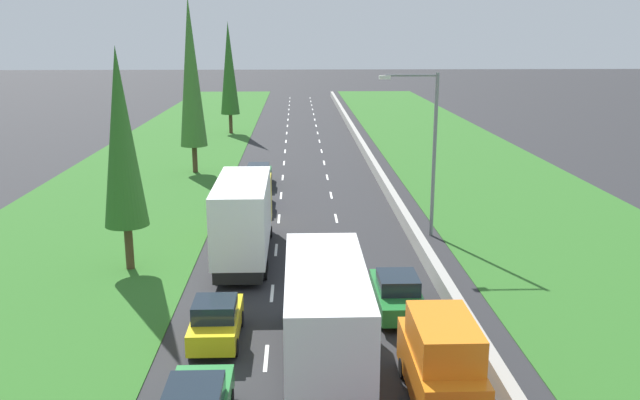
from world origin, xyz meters
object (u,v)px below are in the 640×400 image
(green_sedan_right_lane, at_px, (397,293))
(green_sedan_left_lane_sixth, at_px, (259,175))
(white_box_truck_centre_lane, at_px, (325,317))
(street_light_mast, at_px, (428,143))
(white_box_truck_left_lane, at_px, (244,216))
(yellow_hatchback_left_lane, at_px, (216,321))
(blue_sedan_left_lane, at_px, (255,196))
(poplar_tree_fourth, at_px, (229,69))
(poplar_tree_third, at_px, (191,73))
(poplar_tree_second, at_px, (121,139))
(orange_van_right_lane, at_px, (441,361))

(green_sedan_right_lane, height_order, green_sedan_left_lane_sixth, same)
(white_box_truck_centre_lane, height_order, street_light_mast, street_light_mast)
(white_box_truck_left_lane, distance_m, street_light_mast, 10.84)
(yellow_hatchback_left_lane, height_order, green_sedan_left_lane_sixth, yellow_hatchback_left_lane)
(blue_sedan_left_lane, distance_m, poplar_tree_fourth, 34.12)
(green_sedan_left_lane_sixth, relative_size, street_light_mast, 0.50)
(green_sedan_right_lane, height_order, poplar_tree_third, poplar_tree_third)
(white_box_truck_left_lane, height_order, poplar_tree_fourth, poplar_tree_fourth)
(poplar_tree_third, bearing_deg, poplar_tree_second, -89.45)
(yellow_hatchback_left_lane, xyz_separation_m, white_box_truck_left_lane, (0.35, 9.38, 1.35))
(orange_van_right_lane, bearing_deg, poplar_tree_second, 134.86)
(yellow_hatchback_left_lane, distance_m, poplar_tree_fourth, 53.18)
(green_sedan_right_lane, distance_m, poplar_tree_fourth, 51.84)
(yellow_hatchback_left_lane, height_order, street_light_mast, street_light_mast)
(blue_sedan_left_lane, height_order, green_sedan_left_lane_sixth, same)
(green_sedan_right_lane, bearing_deg, green_sedan_left_lane_sixth, 106.27)
(poplar_tree_fourth, bearing_deg, street_light_mast, -69.88)
(orange_van_right_lane, bearing_deg, white_box_truck_centre_lane, 155.87)
(poplar_tree_second, distance_m, poplar_tree_fourth, 44.63)
(green_sedan_left_lane_sixth, bearing_deg, orange_van_right_lane, -76.72)
(poplar_tree_second, bearing_deg, white_box_truck_left_lane, 14.42)
(yellow_hatchback_left_lane, xyz_separation_m, poplar_tree_third, (-5.26, 30.89, 7.13))
(green_sedan_left_lane_sixth, bearing_deg, poplar_tree_third, 137.32)
(green_sedan_right_lane, xyz_separation_m, poplar_tree_third, (-12.26, 28.45, 7.15))
(orange_van_right_lane, height_order, poplar_tree_second, poplar_tree_second)
(yellow_hatchback_left_lane, xyz_separation_m, white_box_truck_centre_lane, (3.84, -2.86, 1.35))
(white_box_truck_left_lane, bearing_deg, poplar_tree_second, -165.58)
(green_sedan_right_lane, relative_size, poplar_tree_second, 0.43)
(poplar_tree_second, bearing_deg, poplar_tree_third, 90.55)
(blue_sedan_left_lane, bearing_deg, green_sedan_right_lane, -68.45)
(green_sedan_left_lane_sixth, distance_m, poplar_tree_second, 19.44)
(orange_van_right_lane, height_order, poplar_tree_third, poplar_tree_third)
(green_sedan_right_lane, xyz_separation_m, green_sedan_left_lane_sixth, (-6.85, 23.46, 0.00))
(yellow_hatchback_left_lane, relative_size, green_sedan_left_lane_sixth, 0.87)
(yellow_hatchback_left_lane, height_order, white_box_truck_left_lane, white_box_truck_left_lane)
(poplar_tree_third, bearing_deg, white_box_truck_centre_lane, -74.91)
(white_box_truck_centre_lane, xyz_separation_m, street_light_mast, (6.28, 15.80, 3.05))
(poplar_tree_third, bearing_deg, street_light_mast, -49.40)
(green_sedan_right_lane, distance_m, white_box_truck_centre_lane, 6.32)
(blue_sedan_left_lane, bearing_deg, street_light_mast, -33.40)
(white_box_truck_left_lane, xyz_separation_m, blue_sedan_left_lane, (-0.06, 10.04, -1.37))
(green_sedan_right_lane, bearing_deg, white_box_truck_centre_lane, -120.75)
(green_sedan_left_lane_sixth, bearing_deg, poplar_tree_fourth, 99.69)
(white_box_truck_left_lane, height_order, poplar_tree_second, poplar_tree_second)
(orange_van_right_lane, xyz_separation_m, poplar_tree_fourth, (-11.72, 57.03, 5.78))
(yellow_hatchback_left_lane, height_order, poplar_tree_third, poplar_tree_third)
(green_sedan_right_lane, height_order, white_box_truck_left_lane, white_box_truck_left_lane)
(blue_sedan_left_lane, distance_m, white_box_truck_centre_lane, 22.61)
(orange_van_right_lane, relative_size, street_light_mast, 0.54)
(yellow_hatchback_left_lane, bearing_deg, blue_sedan_left_lane, 89.15)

